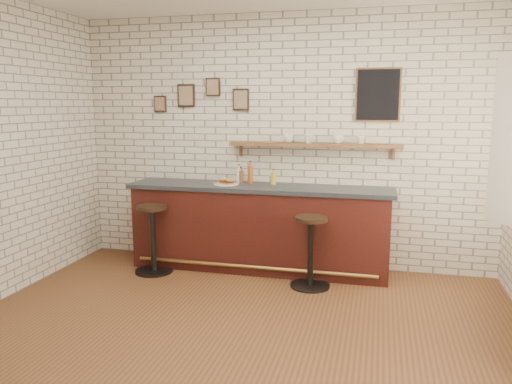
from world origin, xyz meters
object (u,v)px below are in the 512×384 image
condiment_bottle_yellow (273,178)px  shelf_cup_d (361,140)px  bar_stool_right (311,250)px  bitters_bottle_white (239,176)px  bitters_bottle_amber (250,174)px  shelf_cup_b (309,139)px  sandwich_plate (226,184)px  bar_stool_left (153,237)px  shelf_cup_a (288,139)px  ciabatta_sandwich (227,181)px  shelf_cup_c (338,139)px  bitters_bottle_brown (241,176)px  bar_counter (259,227)px

condiment_bottle_yellow → shelf_cup_d: shelf_cup_d is taller
bar_stool_right → shelf_cup_d: bearing=54.7°
bitters_bottle_white → bitters_bottle_amber: bearing=0.0°
bar_stool_right → shelf_cup_b: bearing=101.7°
sandwich_plate → bar_stool_left: size_ratio=0.35×
bitters_bottle_white → shelf_cup_b: 0.94m
condiment_bottle_yellow → shelf_cup_a: 0.49m
condiment_bottle_yellow → bar_stool_left: bearing=-157.7°
shelf_cup_b → ciabatta_sandwich: bearing=132.8°
sandwich_plate → bar_stool_right: 1.30m
bar_stool_left → shelf_cup_a: (1.47, 0.62, 1.12)m
condiment_bottle_yellow → shelf_cup_b: size_ratio=1.72×
bitters_bottle_white → shelf_cup_c: bearing=3.9°
bitters_bottle_brown → shelf_cup_d: 1.47m
bar_counter → shelf_cup_b: size_ratio=28.58×
sandwich_plate → ciabatta_sandwich: (0.01, 0.00, 0.04)m
condiment_bottle_yellow → shelf_cup_b: bearing=11.4°
bitters_bottle_amber → shelf_cup_c: bearing=4.5°
bitters_bottle_brown → shelf_cup_a: 0.72m
shelf_cup_c → shelf_cup_a: bearing=97.7°
shelf_cup_d → bar_counter: bearing=-167.3°
shelf_cup_d → bar_stool_right: bearing=-122.6°
bitters_bottle_brown → shelf_cup_a: shelf_cup_a is taller
bitters_bottle_brown → shelf_cup_d: size_ratio=2.13×
bitters_bottle_amber → shelf_cup_d: size_ratio=2.90×
bar_counter → bar_stool_right: bar_counter is taller
ciabatta_sandwich → bitters_bottle_brown: bitters_bottle_brown is taller
bitters_bottle_amber → bar_stool_left: 1.36m
bitters_bottle_brown → shelf_cup_c: size_ratio=1.61×
bar_counter → shelf_cup_b: shelf_cup_b is taller
bar_counter → shelf_cup_c: (0.88, 0.20, 1.04)m
ciabatta_sandwich → bitters_bottle_brown: 0.20m
shelf_cup_c → bar_stool_right: bearing=170.3°
bar_stool_left → bar_stool_right: bar_stool_left is taller
sandwich_plate → bitters_bottle_amber: bitters_bottle_amber is taller
bitters_bottle_amber → shelf_cup_a: shelf_cup_a is taller
sandwich_plate → shelf_cup_c: shelf_cup_c is taller
bar_stool_right → shelf_cup_b: shelf_cup_b is taller
ciabatta_sandwich → shelf_cup_d: shelf_cup_d is taller
ciabatta_sandwich → bar_stool_left: 1.08m
ciabatta_sandwich → condiment_bottle_yellow: 0.55m
sandwich_plate → bitters_bottle_white: 0.21m
bar_stool_left → sandwich_plate: bearing=26.4°
bitters_bottle_white → shelf_cup_b: size_ratio=2.08×
shelf_cup_b → shelf_cup_a: bearing=118.6°
bitters_bottle_white → bar_stool_right: bitters_bottle_white is taller
sandwich_plate → shelf_cup_d: size_ratio=2.96×
shelf_cup_b → sandwich_plate: bearing=132.6°
shelf_cup_a → shelf_cup_d: 0.84m
bar_stool_left → shelf_cup_c: 2.42m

